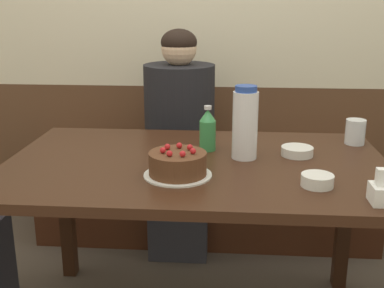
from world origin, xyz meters
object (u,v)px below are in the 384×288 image
bowl_soup_white (317,180)px  bowl_rice_small (297,151)px  birthday_cake (178,164)px  water_pitcher (245,123)px  bench_seat (207,198)px  glass_water_tall (355,132)px  person_pale_blue_shirt (180,149)px  soju_bottle (208,130)px

bowl_soup_white → bowl_rice_small: (-0.02, 0.31, -0.00)m
birthday_cake → water_pitcher: bearing=43.1°
bench_seat → glass_water_tall: size_ratio=18.17×
bowl_rice_small → person_pale_blue_shirt: person_pale_blue_shirt is taller
birthday_cake → soju_bottle: 0.31m
bowl_rice_small → water_pitcher: bearing=-167.6°
soju_bottle → water_pitcher: bearing=-31.7°
birthday_cake → glass_water_tall: size_ratio=2.25×
birthday_cake → person_pale_blue_shirt: person_pale_blue_shirt is taller
birthday_cake → soju_bottle: soju_bottle is taller
water_pitcher → person_pale_blue_shirt: person_pale_blue_shirt is taller
person_pale_blue_shirt → bowl_soup_white: bearing=30.2°
water_pitcher → person_pale_blue_shirt: 0.77m
bench_seat → bowl_rice_small: (0.37, -0.73, 0.51)m
bench_seat → birthday_cake: 1.12m
water_pitcher → bowl_soup_white: 0.37m
birthday_cake → bowl_rice_small: (0.43, 0.26, -0.02)m
water_pitcher → bowl_soup_white: (0.22, -0.27, -0.11)m
person_pale_blue_shirt → glass_water_tall: bearing=61.1°
water_pitcher → glass_water_tall: size_ratio=2.66×
bowl_soup_white → glass_water_tall: size_ratio=1.00×
birthday_cake → water_pitcher: water_pitcher is taller
bowl_soup_white → bench_seat: bearing=110.7°
bowl_soup_white → soju_bottle: bearing=135.5°
bench_seat → bowl_rice_small: 0.97m
person_pale_blue_shirt → water_pitcher: bearing=25.7°
bowl_soup_white → glass_water_tall: glass_water_tall is taller
person_pale_blue_shirt → bowl_rice_small: bearing=40.5°
person_pale_blue_shirt → soju_bottle: bearing=16.9°
bench_seat → birthday_cake: size_ratio=8.09×
bench_seat → person_pale_blue_shirt: size_ratio=1.59×
birthday_cake → soju_bottle: (0.08, 0.30, 0.04)m
water_pitcher → glass_water_tall: 0.51m
birthday_cake → bowl_rice_small: bearing=30.9°
soju_bottle → bowl_soup_white: size_ratio=1.73×
birthday_cake → bowl_soup_white: birthday_cake is taller
birthday_cake → bowl_soup_white: size_ratio=2.24×
water_pitcher → person_pale_blue_shirt: bearing=115.7°
water_pitcher → soju_bottle: bearing=148.3°
birthday_cake → bowl_soup_white: 0.45m
birthday_cake → glass_water_tall: same height
birthday_cake → bowl_rice_small: birthday_cake is taller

